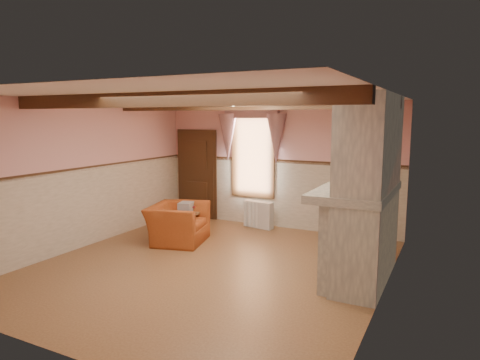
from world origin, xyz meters
The scene contains 26 objects.
floor centered at (0.00, 0.00, 0.00)m, with size 5.50×6.00×0.01m, color brown.
ceiling centered at (0.00, 0.00, 2.80)m, with size 5.50×6.00×0.01m, color silver.
wall_back centered at (0.00, 3.00, 1.40)m, with size 5.50×0.02×2.80m, color #DA9897.
wall_front centered at (0.00, -3.00, 1.40)m, with size 5.50×0.02×2.80m, color #DA9897.
wall_left centered at (-2.75, 0.00, 1.40)m, with size 0.02×6.00×2.80m, color #DA9897.
wall_right centered at (2.75, 0.00, 1.40)m, with size 0.02×6.00×2.80m, color #DA9897.
wainscot centered at (0.00, 0.00, 0.75)m, with size 5.50×6.00×1.50m, color beige, non-canonical shape.
chair_rail centered at (0.00, 0.00, 1.50)m, with size 5.50×6.00×0.08m, color black, non-canonical shape.
firebox centered at (2.00, 0.60, 0.45)m, with size 0.20×0.95×0.90m, color black.
armchair centered at (-1.29, 0.95, 0.38)m, with size 1.16×1.02×0.76m, color #994219.
side_table centered at (-1.28, 1.29, 0.28)m, with size 0.51×0.51×0.55m, color brown.
book_stack centered at (-1.30, 1.26, 0.65)m, with size 0.26×0.32×0.20m, color #B7AD8C.
radiator centered at (-0.33, 2.70, 0.30)m, with size 0.70×0.18×0.60m, color silver.
bowl centered at (2.24, 0.84, 1.46)m, with size 0.35×0.35×0.09m, color brown.
mantel_clock centered at (2.24, 1.40, 1.52)m, with size 0.14×0.24×0.20m, color black.
oil_lamp centered at (2.24, 0.86, 1.56)m, with size 0.11×0.11×0.28m, color gold.
candle_red centered at (2.24, 0.11, 1.50)m, with size 0.06×0.06×0.16m, color #B21527.
jar_yellow centered at (2.24, 0.08, 1.48)m, with size 0.06×0.06×0.12m, color gold.
fireplace centered at (2.42, 0.60, 1.40)m, with size 0.85×2.00×2.80m, color gray.
mantel centered at (2.24, 0.60, 1.36)m, with size 1.05×2.05×0.12m, color gray.
overmantel_mirror centered at (2.06, 0.60, 1.97)m, with size 0.06×1.44×1.04m, color silver.
door centered at (-2.10, 2.94, 1.05)m, with size 1.10×0.10×2.10m, color black.
window centered at (-0.60, 2.97, 1.65)m, with size 1.06×0.08×2.02m, color white.
window_drapes centered at (-0.60, 2.88, 2.25)m, with size 1.30×0.14×1.40m, color gray.
ceiling_beam_front centered at (0.00, -1.20, 2.70)m, with size 5.50×0.18×0.20m, color black.
ceiling_beam_back centered at (0.00, 1.20, 2.70)m, with size 5.50×0.18×0.20m, color black.
Camera 1 is at (3.55, -5.87, 2.47)m, focal length 32.00 mm.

